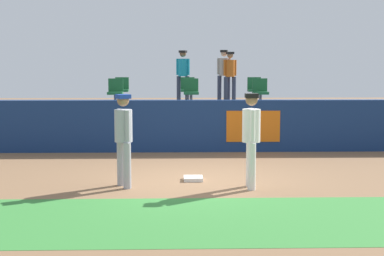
{
  "coord_description": "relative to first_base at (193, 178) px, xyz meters",
  "views": [
    {
      "loc": [
        -0.42,
        -11.45,
        2.41
      ],
      "look_at": [
        -0.09,
        0.98,
        1.0
      ],
      "focal_mm": 51.64,
      "sensor_mm": 36.0,
      "label": 1
    }
  ],
  "objects": [
    {
      "name": "ground_plane",
      "position": [
        0.09,
        0.02,
        -0.04
      ],
      "size": [
        60.0,
        60.0,
        0.0
      ],
      "primitive_type": "plane",
      "color": "#846042"
    },
    {
      "name": "grass_foreground_strip",
      "position": [
        0.09,
        -2.99,
        -0.04
      ],
      "size": [
        18.0,
        2.8,
        0.01
      ],
      "primitive_type": "cube",
      "color": "#388438",
      "rests_on": "ground_plane"
    },
    {
      "name": "first_base",
      "position": [
        0.0,
        0.0,
        0.0
      ],
      "size": [
        0.4,
        0.4,
        0.08
      ],
      "primitive_type": "cube",
      "color": "white",
      "rests_on": "ground_plane"
    },
    {
      "name": "player_fielder_home",
      "position": [
        1.12,
        -0.75,
        1.04
      ],
      "size": [
        0.37,
        0.58,
        1.87
      ],
      "rotation": [
        0.0,
        0.0,
        -1.6
      ],
      "color": "white",
      "rests_on": "ground_plane"
    },
    {
      "name": "player_runner_visitor",
      "position": [
        -1.4,
        -0.59,
        1.03
      ],
      "size": [
        0.47,
        0.47,
        1.85
      ],
      "rotation": [
        0.0,
        0.0,
        -1.09
      ],
      "color": "#9EA3AD",
      "rests_on": "ground_plane"
    },
    {
      "name": "field_wall",
      "position": [
        0.1,
        3.92,
        0.69
      ],
      "size": [
        18.0,
        0.26,
        1.45
      ],
      "color": "navy",
      "rests_on": "ground_plane"
    },
    {
      "name": "bleacher_platform",
      "position": [
        0.09,
        6.49,
        0.55
      ],
      "size": [
        18.0,
        4.8,
        1.18
      ],
      "primitive_type": "cube",
      "color": "#59595E",
      "rests_on": "ground_plane"
    },
    {
      "name": "seat_back_center",
      "position": [
        0.01,
        7.16,
        1.61
      ],
      "size": [
        0.47,
        0.44,
        0.84
      ],
      "color": "#4C4C51",
      "rests_on": "bleacher_platform"
    },
    {
      "name": "seat_back_right",
      "position": [
        2.28,
        7.16,
        1.61
      ],
      "size": [
        0.45,
        0.44,
        0.84
      ],
      "color": "#4C4C51",
      "rests_on": "bleacher_platform"
    },
    {
      "name": "seat_back_left",
      "position": [
        -2.2,
        7.16,
        1.61
      ],
      "size": [
        0.45,
        0.44,
        0.84
      ],
      "color": "#4C4C51",
      "rests_on": "bleacher_platform"
    },
    {
      "name": "seat_front_right",
      "position": [
        2.2,
        5.36,
        1.61
      ],
      "size": [
        0.46,
        0.44,
        0.84
      ],
      "color": "#4C4C51",
      "rests_on": "bleacher_platform"
    },
    {
      "name": "seat_front_center",
      "position": [
        0.09,
        5.36,
        1.61
      ],
      "size": [
        0.45,
        0.44,
        0.84
      ],
      "color": "#4C4C51",
      "rests_on": "bleacher_platform"
    },
    {
      "name": "seat_front_left",
      "position": [
        -2.21,
        5.36,
        1.61
      ],
      "size": [
        0.45,
        0.44,
        0.84
      ],
      "color": "#4C4C51",
      "rests_on": "bleacher_platform"
    },
    {
      "name": "spectator_hooded",
      "position": [
        1.51,
        7.89,
        2.13
      ],
      "size": [
        0.47,
        0.4,
        1.71
      ],
      "rotation": [
        0.0,
        0.0,
        3.4
      ],
      "color": "#33384C",
      "rests_on": "bleacher_platform"
    },
    {
      "name": "spectator_capped",
      "position": [
        -0.13,
        7.89,
        2.16
      ],
      "size": [
        0.47,
        0.43,
        1.75
      ],
      "rotation": [
        0.0,
        0.0,
        2.8
      ],
      "color": "#33384C",
      "rests_on": "bleacher_platform"
    },
    {
      "name": "spectator_casual",
      "position": [
        1.33,
        8.28,
        2.17
      ],
      "size": [
        0.49,
        0.41,
        1.78
      ],
      "rotation": [
        0.0,
        0.0,
        2.88
      ],
      "color": "#33384C",
      "rests_on": "bleacher_platform"
    }
  ]
}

